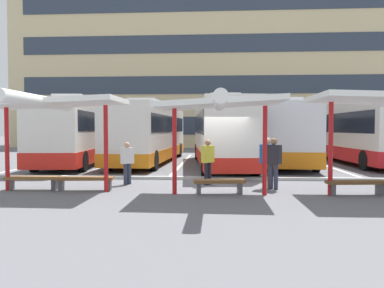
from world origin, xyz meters
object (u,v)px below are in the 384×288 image
coach_bus_3 (283,135)px  bench_1 (85,180)px  coach_bus_1 (150,134)px  waiting_passenger_3 (127,160)px  waiting_shelter_0 (52,105)px  waiting_shelter_1 (220,105)px  bench_2 (219,183)px  coach_bus_0 (79,133)px  bench_3 (356,184)px  coach_bus_4 (356,133)px  waiting_passenger_1 (267,159)px  coach_bus_2 (220,133)px  waiting_passenger_2 (274,159)px  bench_0 (33,180)px  waiting_passenger_0 (208,159)px

coach_bus_3 → bench_1: coach_bus_3 is taller
coach_bus_1 → waiting_passenger_3: bearing=-85.5°
waiting_shelter_0 → bench_1: size_ratio=2.36×
waiting_shelter_1 → bench_2: bearing=90.0°
coach_bus_0 → waiting_passenger_3: (4.48, -7.32, -0.89)m
bench_1 → bench_3: size_ratio=1.04×
coach_bus_4 → bench_3: 11.86m
bench_1 → waiting_passenger_1: size_ratio=1.09×
coach_bus_2 → waiting_passenger_2: (1.69, -7.97, -0.77)m
coach_bus_3 → coach_bus_0: bearing=-175.5°
bench_0 → waiting_passenger_1: size_ratio=1.03×
coach_bus_2 → bench_3: (4.04, -8.95, -1.44)m
coach_bus_0 → coach_bus_4: (15.95, 1.97, 0.02)m
waiting_passenger_2 → waiting_shelter_1: bearing=-142.9°
coach_bus_2 → bench_1: 9.84m
coach_bus_3 → waiting_shelter_1: coach_bus_3 is taller
waiting_shelter_0 → bench_0: (-0.90, 0.44, -2.47)m
bench_2 → waiting_passenger_0: waiting_passenger_0 is taller
coach_bus_4 → bench_2: coach_bus_4 is taller
coach_bus_3 → coach_bus_1: bearing=174.2°
coach_bus_0 → waiting_shelter_0: size_ratio=2.40×
coach_bus_0 → coach_bus_2: coach_bus_0 is taller
coach_bus_0 → coach_bus_4: bearing=7.1°
coach_bus_3 → bench_2: 10.81m
coach_bus_4 → bench_0: (-14.34, -10.72, -1.46)m
waiting_shelter_1 → waiting_passenger_3: bearing=146.7°
waiting_shelter_0 → waiting_passenger_0: size_ratio=2.71×
waiting_passenger_1 → waiting_passenger_2: 0.28m
bench_3 → coach_bus_0: bearing=142.8°
waiting_passenger_1 → waiting_passenger_2: bearing=-46.7°
waiting_shelter_1 → waiting_passenger_1: (1.63, 1.59, -1.73)m
coach_bus_2 → waiting_passenger_1: size_ratio=7.05×
coach_bus_0 → bench_1: size_ratio=5.66×
coach_bus_0 → coach_bus_1: size_ratio=0.87×
coach_bus_1 → waiting_passenger_1: (5.68, -9.63, -0.71)m
coach_bus_4 → waiting_shelter_1: (-8.14, -11.49, 0.95)m
waiting_shelter_0 → waiting_passenger_0: (4.91, 1.93, -1.85)m
waiting_passenger_0 → waiting_passenger_1: 2.14m
coach_bus_4 → bench_1: coach_bus_4 is taller
waiting_shelter_1 → bench_2: (-0.00, 0.36, -2.41)m
coach_bus_4 → waiting_shelter_1: bearing=-125.3°
coach_bus_1 → waiting_passenger_1: bearing=-59.4°
waiting_passenger_2 → coach_bus_3: bearing=78.3°
coach_bus_4 → waiting_passenger_3: coach_bus_4 is taller
waiting_shelter_0 → bench_1: 2.65m
coach_bus_4 → waiting_passenger_2: 11.94m
bench_1 → waiting_shelter_1: (4.41, -0.75, 2.40)m
waiting_shelter_0 → bench_3: size_ratio=2.45×
coach_bus_4 → bench_2: size_ratio=7.00×
bench_3 → waiting_passenger_1: waiting_passenger_1 is taller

